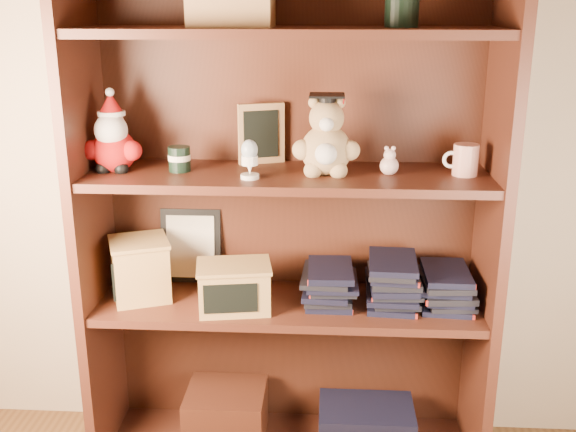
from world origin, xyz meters
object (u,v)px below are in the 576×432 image
Objects in this scene: grad_teddy_bear at (326,143)px; teacher_mug at (465,160)px; treats_box at (140,269)px; bookcase at (288,224)px.

teacher_mug is at bearing 1.03° from grad_teddy_bear.
treats_box is (-0.56, 0.01, -0.39)m from grad_teddy_bear.
bookcase is at bearing 174.19° from teacher_mug.
bookcase reaches higher than grad_teddy_bear.
grad_teddy_bear is at bearing -27.62° from bookcase.
grad_teddy_bear is 0.68m from treats_box.
treats_box is at bearing 179.37° from grad_teddy_bear.
grad_teddy_bear is 1.05× the size of treats_box.
grad_teddy_bear reaches higher than treats_box.
teacher_mug reaches higher than treats_box.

